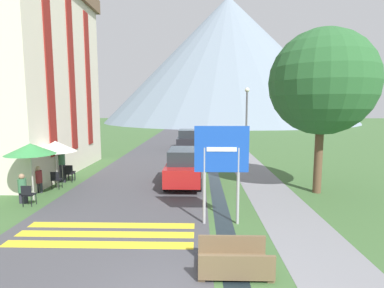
{
  "coord_description": "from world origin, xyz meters",
  "views": [
    {
      "loc": [
        0.36,
        -5.3,
        3.88
      ],
      "look_at": [
        0.0,
        10.0,
        1.98
      ],
      "focal_mm": 28.0,
      "sensor_mm": 36.0,
      "label": 1
    }
  ],
  "objects_px": {
    "cafe_chair_nearest": "(28,194)",
    "tree_by_path": "(322,83)",
    "hotel_building": "(29,68)",
    "cafe_umbrella_middle_white": "(55,146)",
    "cafe_umbrella_front_green": "(30,149)",
    "person_seated_near": "(38,178)",
    "streetlamp": "(246,121)",
    "person_seated_far": "(22,187)",
    "road_sign": "(221,159)",
    "cafe_chair_middle": "(56,179)",
    "parked_car_far": "(188,139)",
    "person_standing_terrace": "(62,163)",
    "cafe_chair_far_left": "(69,173)",
    "footbridge": "(234,262)",
    "parked_car_near": "(184,166)",
    "cafe_chair_far_right": "(70,171)"
  },
  "relations": [
    {
      "from": "cafe_chair_middle",
      "to": "parked_car_far",
      "type": "bearing_deg",
      "value": 52.17
    },
    {
      "from": "footbridge",
      "to": "person_seated_near",
      "type": "height_order",
      "value": "person_seated_near"
    },
    {
      "from": "hotel_building",
      "to": "parked_car_near",
      "type": "xyz_separation_m",
      "value": [
        9.0,
        -2.51,
        -5.2
      ]
    },
    {
      "from": "person_seated_far",
      "to": "tree_by_path",
      "type": "relative_size",
      "value": 0.17
    },
    {
      "from": "parked_car_far",
      "to": "streetlamp",
      "type": "height_order",
      "value": "streetlamp"
    },
    {
      "from": "person_seated_far",
      "to": "tree_by_path",
      "type": "height_order",
      "value": "tree_by_path"
    },
    {
      "from": "person_seated_near",
      "to": "person_standing_terrace",
      "type": "xyz_separation_m",
      "value": [
        0.22,
        1.9,
        0.35
      ]
    },
    {
      "from": "road_sign",
      "to": "cafe_chair_far_left",
      "type": "bearing_deg",
      "value": 144.22
    },
    {
      "from": "tree_by_path",
      "to": "cafe_umbrella_front_green",
      "type": "bearing_deg",
      "value": -173.04
    },
    {
      "from": "road_sign",
      "to": "person_seated_far",
      "type": "height_order",
      "value": "road_sign"
    },
    {
      "from": "hotel_building",
      "to": "cafe_umbrella_middle_white",
      "type": "height_order",
      "value": "hotel_building"
    },
    {
      "from": "person_standing_terrace",
      "to": "tree_by_path",
      "type": "distance_m",
      "value": 13.14
    },
    {
      "from": "hotel_building",
      "to": "footbridge",
      "type": "height_order",
      "value": "hotel_building"
    },
    {
      "from": "parked_car_far",
      "to": "cafe_chair_far_left",
      "type": "relative_size",
      "value": 5.25
    },
    {
      "from": "cafe_chair_far_right",
      "to": "cafe_umbrella_middle_white",
      "type": "bearing_deg",
      "value": -102.53
    },
    {
      "from": "cafe_chair_nearest",
      "to": "cafe_chair_far_right",
      "type": "distance_m",
      "value": 4.11
    },
    {
      "from": "cafe_chair_nearest",
      "to": "person_standing_terrace",
      "type": "relative_size",
      "value": 0.48
    },
    {
      "from": "cafe_chair_middle",
      "to": "tree_by_path",
      "type": "relative_size",
      "value": 0.12
    },
    {
      "from": "cafe_chair_far_left",
      "to": "person_standing_terrace",
      "type": "bearing_deg",
      "value": -179.44
    },
    {
      "from": "footbridge",
      "to": "cafe_chair_far_left",
      "type": "relative_size",
      "value": 2.0
    },
    {
      "from": "person_seated_near",
      "to": "tree_by_path",
      "type": "xyz_separation_m",
      "value": [
        12.67,
        0.33,
        4.26
      ]
    },
    {
      "from": "footbridge",
      "to": "cafe_umbrella_front_green",
      "type": "relative_size",
      "value": 0.71
    },
    {
      "from": "cafe_chair_nearest",
      "to": "tree_by_path",
      "type": "relative_size",
      "value": 0.12
    },
    {
      "from": "parked_car_near",
      "to": "cafe_umbrella_front_green",
      "type": "xyz_separation_m",
      "value": [
        -6.13,
        -2.86,
        1.27
      ]
    },
    {
      "from": "parked_car_near",
      "to": "cafe_chair_middle",
      "type": "distance_m",
      "value": 6.13
    },
    {
      "from": "hotel_building",
      "to": "cafe_umbrella_middle_white",
      "type": "bearing_deg",
      "value": -48.79
    },
    {
      "from": "hotel_building",
      "to": "streetlamp",
      "type": "bearing_deg",
      "value": 6.64
    },
    {
      "from": "footbridge",
      "to": "cafe_chair_far_right",
      "type": "relative_size",
      "value": 2.0
    },
    {
      "from": "cafe_chair_nearest",
      "to": "parked_car_near",
      "type": "bearing_deg",
      "value": 19.3
    },
    {
      "from": "person_standing_terrace",
      "to": "streetlamp",
      "type": "bearing_deg",
      "value": 20.67
    },
    {
      "from": "parked_car_far",
      "to": "cafe_chair_far_left",
      "type": "height_order",
      "value": "parked_car_far"
    },
    {
      "from": "cafe_chair_nearest",
      "to": "cafe_umbrella_front_green",
      "type": "bearing_deg",
      "value": 93.22
    },
    {
      "from": "cafe_chair_nearest",
      "to": "cafe_umbrella_front_green",
      "type": "height_order",
      "value": "cafe_umbrella_front_green"
    },
    {
      "from": "person_seated_near",
      "to": "streetlamp",
      "type": "height_order",
      "value": "streetlamp"
    },
    {
      "from": "parked_car_far",
      "to": "streetlamp",
      "type": "bearing_deg",
      "value": -65.38
    },
    {
      "from": "person_seated_near",
      "to": "person_seated_far",
      "type": "bearing_deg",
      "value": -83.94
    },
    {
      "from": "cafe_chair_middle",
      "to": "cafe_umbrella_middle_white",
      "type": "xyz_separation_m",
      "value": [
        -0.08,
        0.29,
        1.5
      ]
    },
    {
      "from": "cafe_chair_middle",
      "to": "streetlamp",
      "type": "xyz_separation_m",
      "value": [
        9.74,
        5.08,
        2.5
      ]
    },
    {
      "from": "hotel_building",
      "to": "parked_car_far",
      "type": "distance_m",
      "value": 14.39
    },
    {
      "from": "cafe_umbrella_middle_white",
      "to": "road_sign",
      "type": "bearing_deg",
      "value": -29.88
    },
    {
      "from": "cafe_chair_nearest",
      "to": "person_seated_far",
      "type": "distance_m",
      "value": 0.58
    },
    {
      "from": "parked_car_near",
      "to": "person_standing_terrace",
      "type": "xyz_separation_m",
      "value": [
        -6.3,
        0.21,
        0.12
      ]
    },
    {
      "from": "person_seated_near",
      "to": "cafe_chair_far_right",
      "type": "bearing_deg",
      "value": 78.42
    },
    {
      "from": "road_sign",
      "to": "person_seated_far",
      "type": "bearing_deg",
      "value": 166.07
    },
    {
      "from": "streetlamp",
      "to": "tree_by_path",
      "type": "bearing_deg",
      "value": -65.67
    },
    {
      "from": "cafe_chair_nearest",
      "to": "cafe_chair_far_left",
      "type": "xyz_separation_m",
      "value": [
        -0.01,
        3.78,
        0.0
      ]
    },
    {
      "from": "hotel_building",
      "to": "cafe_umbrella_front_green",
      "type": "distance_m",
      "value": 7.25
    },
    {
      "from": "hotel_building",
      "to": "cafe_chair_far_left",
      "type": "bearing_deg",
      "value": -37.1
    },
    {
      "from": "cafe_umbrella_front_green",
      "to": "cafe_chair_far_right",
      "type": "bearing_deg",
      "value": 88.98
    },
    {
      "from": "hotel_building",
      "to": "person_seated_near",
      "type": "xyz_separation_m",
      "value": [
        2.47,
        -4.21,
        -5.43
      ]
    }
  ]
}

